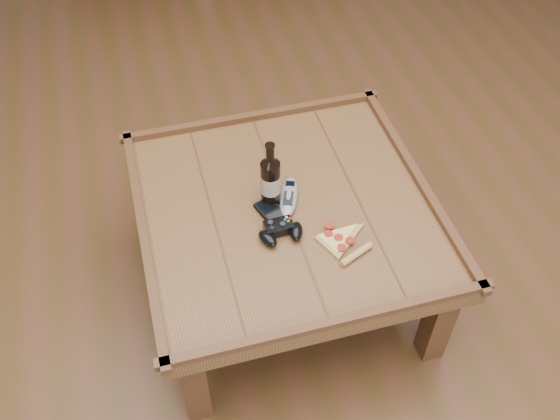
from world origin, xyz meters
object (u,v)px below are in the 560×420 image
object	(u,v)px
remote_control	(289,197)
pizza_slice	(341,241)
beer_bottle	(270,180)
coffee_table	(286,218)
smartphone	(272,213)
game_controller	(281,231)

from	to	relation	value
remote_control	pizza_slice	bearing A→B (deg)	-42.90
beer_bottle	remote_control	world-z (taller)	beer_bottle
coffee_table	smartphone	distance (m)	0.09
pizza_slice	smartphone	xyz separation A→B (m)	(-0.18, 0.18, 0.00)
pizza_slice	smartphone	size ratio (longest dim) A/B	1.78
beer_bottle	smartphone	bearing A→B (deg)	-100.18
beer_bottle	game_controller	bearing A→B (deg)	-93.16
coffee_table	beer_bottle	world-z (taller)	beer_bottle
beer_bottle	pizza_slice	world-z (taller)	beer_bottle
coffee_table	remote_control	distance (m)	0.08
smartphone	game_controller	bearing A→B (deg)	-106.47
coffee_table	remote_control	size ratio (longest dim) A/B	5.06
beer_bottle	remote_control	distance (m)	0.11
beer_bottle	pizza_slice	xyz separation A→B (m)	(0.17, -0.24, -0.10)
game_controller	remote_control	xyz separation A→B (m)	(0.07, 0.15, -0.01)
pizza_slice	smartphone	bearing A→B (deg)	112.22
remote_control	game_controller	bearing A→B (deg)	-94.07
beer_bottle	remote_control	xyz separation A→B (m)	(0.06, -0.01, -0.09)
beer_bottle	game_controller	xyz separation A→B (m)	(-0.01, -0.16, -0.08)
beer_bottle	smartphone	size ratio (longest dim) A/B	1.77
beer_bottle	remote_control	bearing A→B (deg)	-11.06
pizza_slice	smartphone	distance (m)	0.25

